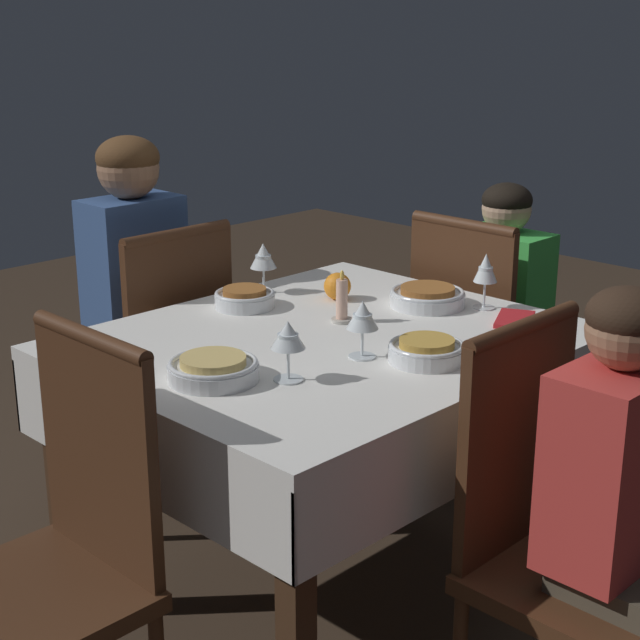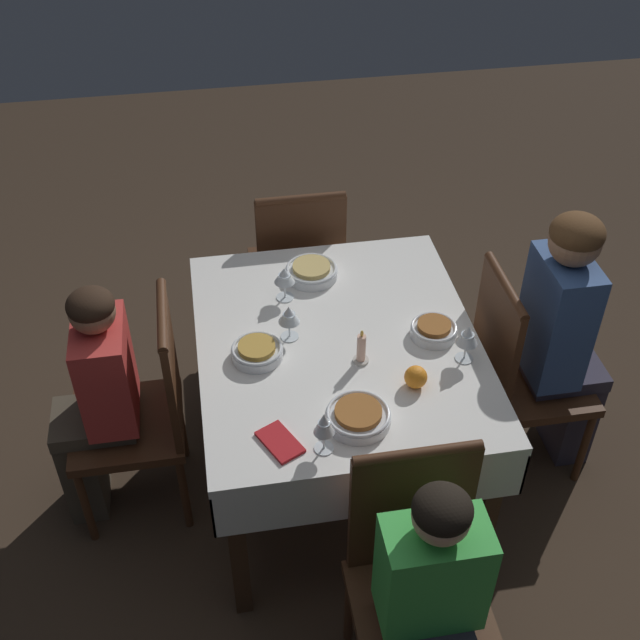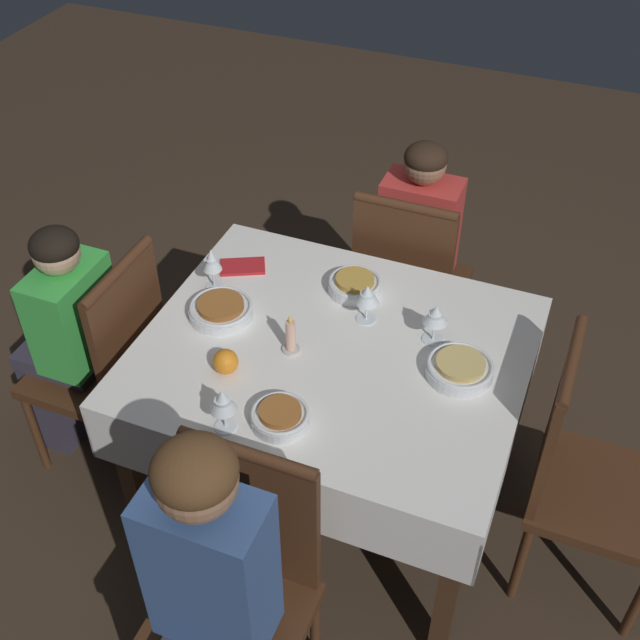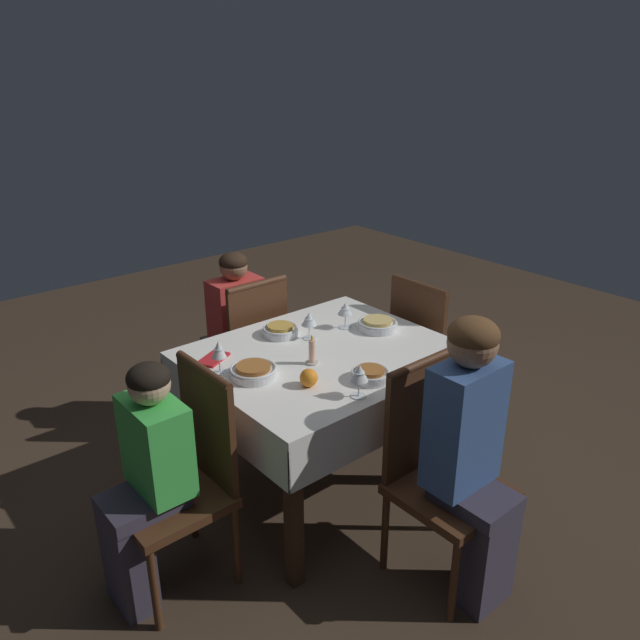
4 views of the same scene
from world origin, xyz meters
TOP-DOWN VIEW (x-y plane):
  - ground_plane at (0.00, 0.00)m, footprint 8.00×8.00m
  - dining_table at (0.00, 0.00)m, footprint 1.21×1.02m
  - chair_south at (0.00, -0.73)m, footprint 0.42×0.43m
  - chair_north at (0.04, 0.73)m, footprint 0.42×0.43m
  - chair_west at (-0.82, -0.10)m, footprint 0.43×0.42m
  - chair_east at (0.82, 0.03)m, footprint 0.43×0.42m
  - person_adult_denim at (0.00, -0.89)m, footprint 0.30×0.34m
  - person_child_red at (0.04, 0.90)m, footprint 0.30×0.33m
  - person_child_green at (-1.00, -0.10)m, footprint 0.33×0.30m
  - bowl_south at (-0.03, -0.35)m, footprint 0.17×0.17m
  - wine_glass_south at (-0.17, -0.42)m, footprint 0.08×0.08m
  - bowl_north at (-0.04, 0.30)m, footprint 0.18×0.18m
  - wine_glass_north at (0.05, 0.17)m, footprint 0.08×0.08m
  - bowl_west at (-0.40, 0.01)m, footprint 0.21×0.21m
  - wine_glass_west at (-0.50, 0.14)m, footprint 0.07×0.07m
  - bowl_east at (0.40, 0.03)m, footprint 0.21×0.21m
  - wine_glass_east at (0.28, 0.16)m, footprint 0.08×0.08m
  - candle_centerpiece at (-0.12, -0.06)m, footprint 0.06×0.06m
  - orange_fruit at (-0.27, -0.22)m, footprint 0.08×0.08m
  - napkin_red_folded at (-0.45, 0.27)m, footprint 0.18×0.15m

SIDE VIEW (x-z plane):
  - ground_plane at x=0.00m, z-range 0.00..0.00m
  - chair_south at x=0.00m, z-range 0.03..0.99m
  - chair_north at x=0.04m, z-range 0.03..0.99m
  - chair_west at x=-0.82m, z-range 0.03..0.99m
  - chair_east at x=0.82m, z-range 0.03..0.99m
  - person_child_green at x=-1.00m, z-range 0.05..1.09m
  - person_child_red at x=0.04m, z-range 0.05..1.12m
  - dining_table at x=0.00m, z-range 0.29..1.05m
  - person_adult_denim at x=0.00m, z-range 0.08..1.28m
  - napkin_red_folded at x=-0.45m, z-range 0.76..0.78m
  - bowl_west at x=-0.40m, z-range 0.76..0.82m
  - bowl_east at x=0.40m, z-range 0.76..0.82m
  - bowl_north at x=-0.04m, z-range 0.76..0.82m
  - bowl_south at x=-0.03m, z-range 0.76..0.82m
  - orange_fruit at x=-0.27m, z-range 0.76..0.84m
  - candle_centerpiece at x=-0.12m, z-range 0.74..0.89m
  - wine_glass_north at x=0.05m, z-range 0.79..0.94m
  - wine_glass_east at x=0.28m, z-range 0.80..0.94m
  - wine_glass_south at x=-0.17m, z-range 0.80..0.95m
  - wine_glass_west at x=-0.50m, z-range 0.80..0.95m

